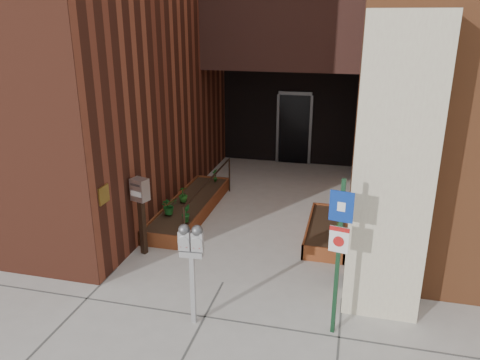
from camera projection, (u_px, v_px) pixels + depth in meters
The scene contains 14 objects.
ground at pixel (223, 282), 8.00m from camera, with size 80.00×80.00×0.00m, color #9E9991.
planter_left at pixel (190, 208), 10.78m from camera, with size 0.90×3.60×0.30m.
planter_right at pixel (327, 231), 9.61m from camera, with size 0.80×2.20×0.30m.
handrail at pixel (210, 185), 10.42m from camera, with size 0.04×3.34×0.90m.
parking_meter at pixel (191, 248), 6.57m from camera, with size 0.36×0.18×1.59m.
sign_post at pixel (339, 243), 6.27m from camera, with size 0.32×0.10×2.34m.
payment_dropbox at pixel (141, 200), 8.64m from camera, with size 0.35×0.30×1.51m.
shrub_left_a at pixel (169, 205), 9.97m from camera, with size 0.35×0.35×0.39m, color #1B5F20.
shrub_left_b at pixel (186, 213), 9.60m from camera, with size 0.20×0.20×0.37m, color #17531C.
shrub_left_c at pixel (183, 194), 10.63m from camera, with size 0.20×0.20×0.36m, color #205D1A.
shrub_left_d at pixel (215, 175), 11.97m from camera, with size 0.17×0.17×0.32m, color #19571D.
shrub_right_a at pixel (340, 225), 9.10m from camera, with size 0.18×0.18×0.33m, color #205618.
shrub_right_b at pixel (340, 225), 9.11m from camera, with size 0.17×0.17×0.33m, color #185217.
shrub_right_c at pixel (341, 210), 9.82m from camera, with size 0.29×0.29×0.32m, color #225D1A.
Camera 1 is at (1.97, -6.69, 4.30)m, focal length 35.00 mm.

